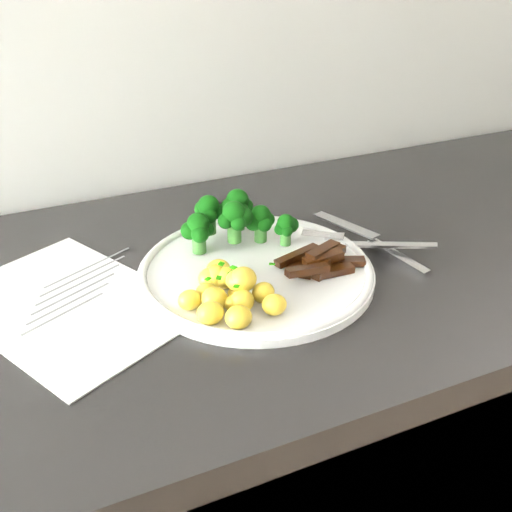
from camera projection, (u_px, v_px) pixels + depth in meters
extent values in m
cube|color=black|center=(233.00, 501.00, 1.03)|extent=(2.41, 0.60, 0.90)
cube|color=white|center=(69.00, 305.00, 0.73)|extent=(0.31, 0.35, 0.00)
cube|color=slate|center=(89.00, 267.00, 0.81)|extent=(0.12, 0.06, 0.00)
cube|color=slate|center=(84.00, 275.00, 0.79)|extent=(0.12, 0.06, 0.00)
cube|color=slate|center=(80.00, 284.00, 0.77)|extent=(0.12, 0.06, 0.00)
cube|color=slate|center=(75.00, 293.00, 0.75)|extent=(0.11, 0.06, 0.00)
cube|color=slate|center=(69.00, 303.00, 0.74)|extent=(0.11, 0.05, 0.00)
cube|color=slate|center=(64.00, 313.00, 0.72)|extent=(0.10, 0.05, 0.00)
cylinder|color=white|center=(256.00, 272.00, 0.79)|extent=(0.31, 0.31, 0.01)
torus|color=white|center=(256.00, 268.00, 0.79)|extent=(0.30, 0.30, 0.01)
cylinder|color=#2B5D21|center=(234.00, 233.00, 0.83)|extent=(0.02, 0.02, 0.03)
sphere|color=black|center=(243.00, 217.00, 0.82)|extent=(0.03, 0.03, 0.03)
sphere|color=black|center=(229.00, 217.00, 0.82)|extent=(0.02, 0.02, 0.02)
sphere|color=black|center=(226.00, 221.00, 0.81)|extent=(0.02, 0.02, 0.02)
sphere|color=black|center=(238.00, 223.00, 0.81)|extent=(0.02, 0.02, 0.02)
sphere|color=black|center=(234.00, 212.00, 0.81)|extent=(0.03, 0.03, 0.03)
cylinder|color=#2B5D21|center=(261.00, 233.00, 0.85)|extent=(0.02, 0.02, 0.02)
sphere|color=black|center=(267.00, 219.00, 0.84)|extent=(0.02, 0.02, 0.02)
sphere|color=black|center=(258.00, 217.00, 0.85)|extent=(0.02, 0.02, 0.02)
sphere|color=black|center=(254.00, 222.00, 0.83)|extent=(0.02, 0.02, 0.02)
sphere|color=black|center=(264.00, 224.00, 0.83)|extent=(0.02, 0.02, 0.02)
sphere|color=black|center=(261.00, 215.00, 0.84)|extent=(0.03, 0.03, 0.03)
cylinder|color=#2B5D21|center=(199.00, 243.00, 0.82)|extent=(0.02, 0.02, 0.03)
sphere|color=black|center=(207.00, 229.00, 0.82)|extent=(0.02, 0.02, 0.02)
sphere|color=black|center=(195.00, 227.00, 0.82)|extent=(0.02, 0.02, 0.02)
sphere|color=black|center=(190.00, 231.00, 0.81)|extent=(0.02, 0.02, 0.02)
sphere|color=black|center=(200.00, 234.00, 0.80)|extent=(0.02, 0.02, 0.02)
sphere|color=black|center=(198.00, 224.00, 0.81)|extent=(0.03, 0.03, 0.03)
cylinder|color=#2B5D21|center=(238.00, 220.00, 0.86)|extent=(0.02, 0.02, 0.03)
sphere|color=black|center=(246.00, 206.00, 0.85)|extent=(0.02, 0.02, 0.02)
sphere|color=black|center=(234.00, 203.00, 0.86)|extent=(0.03, 0.03, 0.03)
sphere|color=black|center=(230.00, 208.00, 0.84)|extent=(0.03, 0.03, 0.03)
sphere|color=black|center=(241.00, 211.00, 0.84)|extent=(0.02, 0.02, 0.02)
sphere|color=black|center=(237.00, 200.00, 0.84)|extent=(0.03, 0.03, 0.03)
cylinder|color=#2B5D21|center=(209.00, 225.00, 0.85)|extent=(0.02, 0.02, 0.03)
sphere|color=black|center=(217.00, 211.00, 0.84)|extent=(0.02, 0.02, 0.02)
sphere|color=black|center=(203.00, 209.00, 0.84)|extent=(0.02, 0.02, 0.02)
sphere|color=black|center=(210.00, 216.00, 0.83)|extent=(0.02, 0.02, 0.02)
sphere|color=black|center=(209.00, 206.00, 0.83)|extent=(0.03, 0.03, 0.03)
cylinder|color=#2B5D21|center=(286.00, 238.00, 0.84)|extent=(0.01, 0.01, 0.02)
sphere|color=black|center=(291.00, 225.00, 0.84)|extent=(0.02, 0.02, 0.02)
sphere|color=black|center=(281.00, 226.00, 0.84)|extent=(0.02, 0.02, 0.02)
sphere|color=black|center=(280.00, 229.00, 0.83)|extent=(0.02, 0.02, 0.02)
sphere|color=black|center=(287.00, 231.00, 0.83)|extent=(0.02, 0.02, 0.02)
sphere|color=black|center=(286.00, 223.00, 0.83)|extent=(0.02, 0.02, 0.02)
ellipsoid|color=gold|center=(190.00, 300.00, 0.71)|extent=(0.03, 0.02, 0.02)
ellipsoid|color=gold|center=(238.00, 293.00, 0.72)|extent=(0.03, 0.02, 0.02)
ellipsoid|color=gold|center=(242.00, 301.00, 0.70)|extent=(0.03, 0.03, 0.03)
ellipsoid|color=gold|center=(226.00, 277.00, 0.75)|extent=(0.03, 0.03, 0.03)
ellipsoid|color=gold|center=(210.00, 278.00, 0.75)|extent=(0.03, 0.03, 0.03)
ellipsoid|color=gold|center=(239.00, 317.00, 0.67)|extent=(0.03, 0.03, 0.03)
ellipsoid|color=gold|center=(217.00, 276.00, 0.75)|extent=(0.03, 0.03, 0.03)
ellipsoid|color=gold|center=(234.00, 303.00, 0.70)|extent=(0.02, 0.02, 0.02)
ellipsoid|color=gold|center=(218.00, 300.00, 0.71)|extent=(0.03, 0.02, 0.02)
ellipsoid|color=gold|center=(242.00, 281.00, 0.71)|extent=(0.03, 0.03, 0.03)
ellipsoid|color=gold|center=(218.00, 271.00, 0.76)|extent=(0.03, 0.03, 0.03)
ellipsoid|color=gold|center=(238.00, 281.00, 0.71)|extent=(0.03, 0.03, 0.02)
ellipsoid|color=gold|center=(226.00, 278.00, 0.75)|extent=(0.03, 0.03, 0.02)
ellipsoid|color=gold|center=(238.00, 281.00, 0.71)|extent=(0.02, 0.02, 0.02)
ellipsoid|color=gold|center=(207.00, 293.00, 0.72)|extent=(0.03, 0.03, 0.02)
ellipsoid|color=gold|center=(243.00, 283.00, 0.71)|extent=(0.02, 0.02, 0.02)
ellipsoid|color=gold|center=(239.00, 280.00, 0.71)|extent=(0.03, 0.03, 0.02)
ellipsoid|color=gold|center=(214.00, 299.00, 0.71)|extent=(0.03, 0.03, 0.03)
ellipsoid|color=gold|center=(241.00, 282.00, 0.71)|extent=(0.03, 0.02, 0.02)
ellipsoid|color=gold|center=(274.00, 305.00, 0.70)|extent=(0.03, 0.03, 0.02)
ellipsoid|color=gold|center=(229.00, 275.00, 0.76)|extent=(0.02, 0.02, 0.02)
ellipsoid|color=gold|center=(210.00, 313.00, 0.68)|extent=(0.03, 0.03, 0.03)
ellipsoid|color=gold|center=(243.00, 279.00, 0.71)|extent=(0.03, 0.03, 0.03)
ellipsoid|color=gold|center=(263.00, 293.00, 0.72)|extent=(0.03, 0.02, 0.03)
cube|color=#126801|center=(219.00, 278.00, 0.71)|extent=(0.01, 0.01, 0.00)
cube|color=#126801|center=(233.00, 267.00, 0.72)|extent=(0.01, 0.01, 0.00)
cube|color=#126801|center=(242.00, 278.00, 0.71)|extent=(0.01, 0.01, 0.00)
cube|color=#126801|center=(236.00, 273.00, 0.71)|extent=(0.01, 0.01, 0.00)
cube|color=#126801|center=(234.00, 272.00, 0.72)|extent=(0.01, 0.01, 0.00)
cube|color=#126801|center=(236.00, 276.00, 0.71)|extent=(0.01, 0.01, 0.00)
cube|color=#126801|center=(272.00, 264.00, 0.72)|extent=(0.01, 0.01, 0.00)
cube|color=#126801|center=(231.00, 279.00, 0.71)|extent=(0.01, 0.01, 0.00)
cube|color=#126801|center=(248.00, 272.00, 0.72)|extent=(0.01, 0.01, 0.00)
cube|color=#126801|center=(221.00, 264.00, 0.74)|extent=(0.01, 0.01, 0.00)
cube|color=#126801|center=(238.00, 269.00, 0.73)|extent=(0.01, 0.01, 0.00)
cube|color=#126801|center=(231.00, 273.00, 0.73)|extent=(0.01, 0.01, 0.00)
cube|color=#126801|center=(237.00, 286.00, 0.70)|extent=(0.01, 0.01, 0.00)
cube|color=#126801|center=(208.00, 279.00, 0.71)|extent=(0.01, 0.01, 0.00)
cube|color=black|center=(335.00, 271.00, 0.77)|extent=(0.05, 0.02, 0.01)
cube|color=black|center=(344.00, 262.00, 0.80)|extent=(0.06, 0.04, 0.01)
cube|color=black|center=(300.00, 264.00, 0.79)|extent=(0.05, 0.04, 0.01)
cube|color=black|center=(327.00, 267.00, 0.78)|extent=(0.06, 0.04, 0.01)
cube|color=black|center=(310.00, 264.00, 0.79)|extent=(0.05, 0.05, 0.02)
cube|color=black|center=(329.00, 257.00, 0.79)|extent=(0.06, 0.04, 0.02)
cube|color=black|center=(297.00, 256.00, 0.80)|extent=(0.07, 0.03, 0.02)
cube|color=black|center=(308.00, 270.00, 0.75)|extent=(0.06, 0.01, 0.02)
cube|color=black|center=(323.00, 258.00, 0.78)|extent=(0.05, 0.02, 0.02)
cube|color=black|center=(323.00, 251.00, 0.79)|extent=(0.06, 0.04, 0.01)
cube|color=silver|center=(391.00, 245.00, 0.83)|extent=(0.10, 0.08, 0.02)
cube|color=silver|center=(335.00, 236.00, 0.84)|extent=(0.03, 0.03, 0.01)
cylinder|color=silver|center=(317.00, 232.00, 0.85)|extent=(0.03, 0.03, 0.00)
cylinder|color=silver|center=(317.00, 233.00, 0.85)|extent=(0.03, 0.03, 0.00)
cylinder|color=silver|center=(316.00, 235.00, 0.85)|extent=(0.03, 0.03, 0.00)
cylinder|color=silver|center=(316.00, 236.00, 0.84)|extent=(0.03, 0.03, 0.00)
cube|color=silver|center=(345.00, 225.00, 0.89)|extent=(0.05, 0.12, 0.01)
cube|color=silver|center=(398.00, 258.00, 0.83)|extent=(0.04, 0.10, 0.02)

